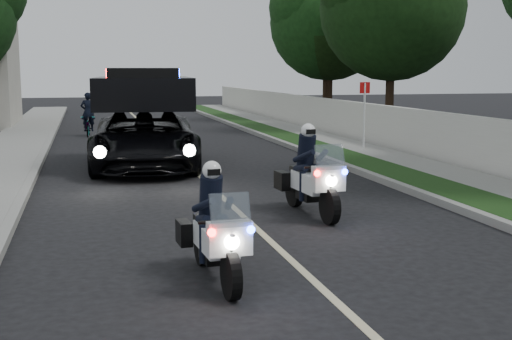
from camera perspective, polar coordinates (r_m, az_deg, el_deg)
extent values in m
plane|color=black|center=(9.23, 3.90, -8.49)|extent=(120.00, 120.00, 0.00)
cube|color=gray|center=(19.80, 6.17, 0.86)|extent=(0.20, 60.00, 0.15)
cube|color=#193814|center=(20.05, 8.05, 0.93)|extent=(1.20, 60.00, 0.16)
cube|color=gray|center=(20.58, 11.40, 1.04)|extent=(1.40, 60.00, 0.16)
cube|color=beige|center=(20.96, 13.92, 2.94)|extent=(0.22, 60.00, 1.50)
cube|color=gray|center=(18.62, -18.21, 0.00)|extent=(0.20, 60.00, 0.15)
cube|color=#BFB78C|center=(18.79, -5.63, 0.24)|extent=(0.12, 50.00, 0.01)
imported|color=black|center=(18.91, -9.38, 0.21)|extent=(3.29, 6.26, 2.94)
imported|color=black|center=(28.37, -14.03, 2.82)|extent=(0.63, 1.61, 0.83)
imported|color=black|center=(28.37, -14.03, 2.82)|extent=(0.59, 0.42, 1.58)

